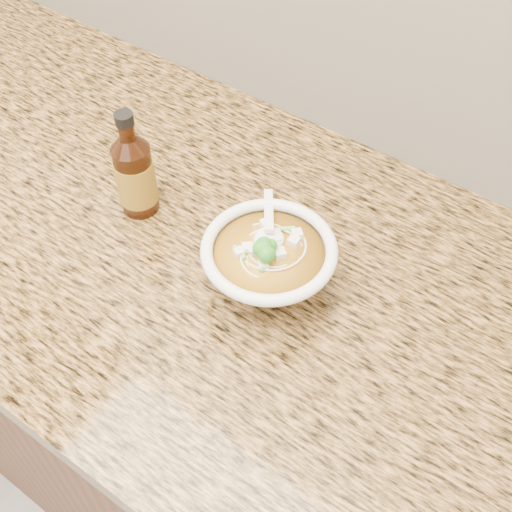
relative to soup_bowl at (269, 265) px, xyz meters
The scene contains 4 objects.
cabinet 0.58m from the soup_bowl, behind, with size 4.00×0.65×0.86m, color #33200F.
counter_slab 0.28m from the soup_bowl, behind, with size 4.00×0.68×0.04m, color #9E6D3A.
soup_bowl is the anchor object (origin of this frame).
hot_sauce_bottle 0.24m from the soup_bowl, behind, with size 0.07×0.07×0.17m.
Camera 1 is at (0.56, 1.23, 1.58)m, focal length 45.00 mm.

